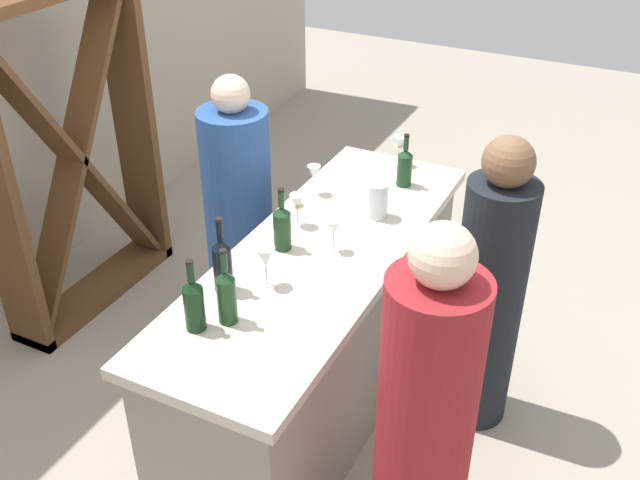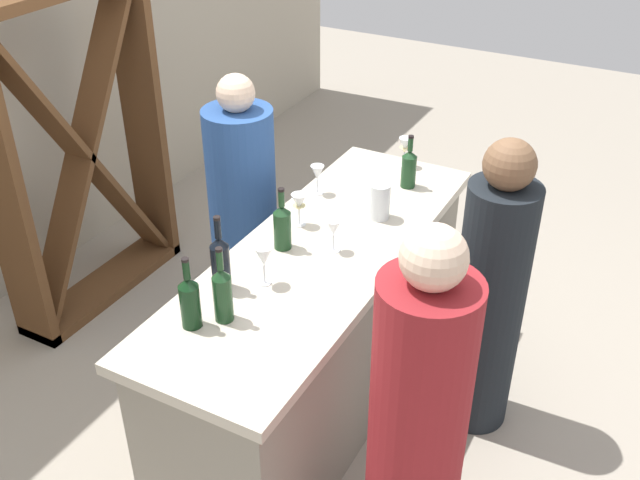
{
  "view_description": "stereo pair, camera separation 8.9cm",
  "coord_description": "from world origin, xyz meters",
  "views": [
    {
      "loc": [
        -2.45,
        -1.22,
        2.69
      ],
      "look_at": [
        0.0,
        0.0,
        0.99
      ],
      "focal_mm": 41.41,
      "sensor_mm": 36.0,
      "label": 1
    },
    {
      "loc": [
        -2.41,
        -1.3,
        2.69
      ],
      "look_at": [
        0.0,
        0.0,
        0.99
      ],
      "focal_mm": 41.41,
      "sensor_mm": 36.0,
      "label": 2
    }
  ],
  "objects": [
    {
      "name": "wine_bottle_second_right_olive_green",
      "position": [
        -0.06,
        0.15,
        1.05
      ],
      "size": [
        0.08,
        0.08,
        0.29
      ],
      "color": "#193D1E",
      "rests_on": "bar_counter"
    },
    {
      "name": "wine_bottle_center_near_black",
      "position": [
        -0.44,
        0.21,
        1.06
      ],
      "size": [
        0.08,
        0.08,
        0.33
      ],
      "color": "black",
      "rests_on": "bar_counter"
    },
    {
      "name": "bar_counter",
      "position": [
        0.0,
        0.0,
        0.47
      ],
      "size": [
        2.08,
        0.7,
        0.94
      ],
      "color": "gray",
      "rests_on": "ground"
    },
    {
      "name": "wine_glass_near_right",
      "position": [
        -0.33,
        0.08,
        1.07
      ],
      "size": [
        0.08,
        0.08,
        0.18
      ],
      "color": "white",
      "rests_on": "bar_counter"
    },
    {
      "name": "person_center_guest",
      "position": [
        -0.61,
        -0.72,
        0.73
      ],
      "size": [
        0.39,
        0.39,
        1.58
      ],
      "rotation": [
        0.0,
        0.0,
        1.68
      ],
      "color": "maroon",
      "rests_on": "ground"
    },
    {
      "name": "wine_bottle_second_left_olive_green",
      "position": [
        -0.61,
        0.09,
        1.06
      ],
      "size": [
        0.07,
        0.07,
        0.32
      ],
      "color": "#193D1E",
      "rests_on": "bar_counter"
    },
    {
      "name": "wine_bottle_leftmost_dark_green",
      "position": [
        -0.7,
        0.17,
        1.05
      ],
      "size": [
        0.08,
        0.08,
        0.3
      ],
      "color": "black",
      "rests_on": "bar_counter"
    },
    {
      "name": "water_pitcher",
      "position": [
        0.38,
        -0.11,
        1.02
      ],
      "size": [
        0.1,
        0.1,
        0.17
      ],
      "color": "silver",
      "rests_on": "bar_counter"
    },
    {
      "name": "person_left_guest",
      "position": [
        0.32,
        -0.7,
        0.7
      ],
      "size": [
        0.37,
        0.37,
        1.49
      ],
      "rotation": [
        0.0,
        0.0,
        1.38
      ],
      "color": "black",
      "rests_on": "ground"
    },
    {
      "name": "wine_bottle_rightmost_olive_green",
      "position": [
        0.74,
        -0.11,
        1.04
      ],
      "size": [
        0.08,
        0.08,
        0.28
      ],
      "color": "#193D1E",
      "rests_on": "bar_counter"
    },
    {
      "name": "wine_glass_far_left",
      "position": [
        0.15,
        0.19,
        1.05
      ],
      "size": [
        0.07,
        0.07,
        0.16
      ],
      "color": "white",
      "rests_on": "bar_counter"
    },
    {
      "name": "wine_rack",
      "position": [
        0.25,
        1.65,
        0.92
      ],
      "size": [
        1.14,
        0.28,
        1.84
      ],
      "color": "brown",
      "rests_on": "ground"
    },
    {
      "name": "wine_glass_near_left",
      "position": [
        0.02,
        -0.05,
        1.05
      ],
      "size": [
        0.07,
        0.07,
        0.15
      ],
      "color": "white",
      "rests_on": "bar_counter"
    },
    {
      "name": "ground_plane",
      "position": [
        0.0,
        0.0,
        0.0
      ],
      "size": [
        12.0,
        12.0,
        0.0
      ],
      "primitive_type": "plane",
      "color": "#9E9384"
    },
    {
      "name": "wine_glass_near_center",
      "position": [
        0.95,
        0.0,
        1.05
      ],
      "size": [
        0.07,
        0.07,
        0.16
      ],
      "color": "white",
      "rests_on": "bar_counter"
    },
    {
      "name": "wine_glass_far_center",
      "position": [
        0.46,
        0.26,
        1.04
      ],
      "size": [
        0.07,
        0.07,
        0.15
      ],
      "color": "white",
      "rests_on": "bar_counter"
    },
    {
      "name": "person_right_guest",
      "position": [
        0.44,
        0.71,
        0.68
      ],
      "size": [
        0.42,
        0.42,
        1.49
      ],
      "rotation": [
        0.0,
        0.0,
        -1.75
      ],
      "color": "#284C8C",
      "rests_on": "ground"
    }
  ]
}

